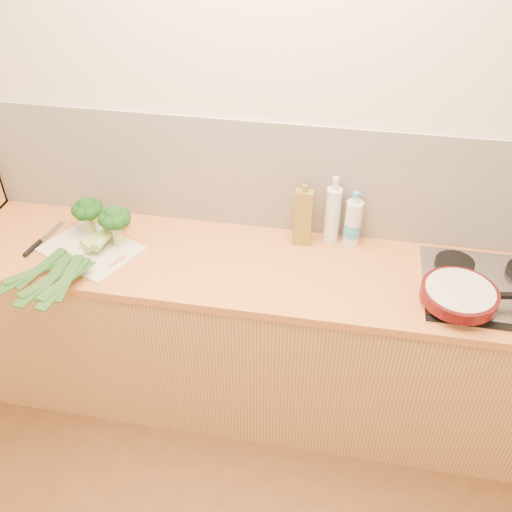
{
  "coord_description": "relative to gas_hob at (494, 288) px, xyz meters",
  "views": [
    {
      "loc": [
        0.36,
        -0.74,
        2.47
      ],
      "look_at": [
        0.03,
        1.1,
        1.02
      ],
      "focal_mm": 40.0,
      "sensor_mm": 36.0,
      "label": 1
    }
  ],
  "objects": [
    {
      "name": "leek_back",
      "position": [
        -1.7,
        -0.1,
        0.06
      ],
      "size": [
        0.15,
        0.69,
        0.04
      ],
      "rotation": [
        0.0,
        0.0,
        -0.12
      ],
      "color": "white",
      "rests_on": "chopping_board"
    },
    {
      "name": "amber_bottle",
      "position": [
        -0.84,
        0.21,
        0.08
      ],
      "size": [
        0.06,
        0.06,
        0.24
      ],
      "color": "brown",
      "rests_on": "counter"
    },
    {
      "name": "room_shell",
      "position": [
        -1.02,
        0.29,
        0.26
      ],
      "size": [
        3.5,
        3.5,
        3.5
      ],
      "color": "beige",
      "rests_on": "ground"
    },
    {
      "name": "gas_hob",
      "position": [
        0.0,
        0.0,
        0.0
      ],
      "size": [
        0.58,
        0.5,
        0.04
      ],
      "color": "silver",
      "rests_on": "counter"
    },
    {
      "name": "counter",
      "position": [
        -1.02,
        0.0,
        -0.46
      ],
      "size": [
        3.2,
        0.62,
        0.9
      ],
      "color": "tan",
      "rests_on": "ground"
    },
    {
      "name": "chopping_board",
      "position": [
        -1.76,
        -0.04,
        -0.01
      ],
      "size": [
        0.5,
        0.44,
        0.01
      ],
      "primitive_type": "cube",
      "rotation": [
        0.0,
        0.0,
        -0.42
      ],
      "color": "beige",
      "rests_on": "counter"
    },
    {
      "name": "chefs_knife",
      "position": [
        -2.02,
        -0.05,
        -0.01
      ],
      "size": [
        0.07,
        0.3,
        0.02
      ],
      "rotation": [
        0.0,
        0.0,
        -0.15
      ],
      "color": "silver",
      "rests_on": "counter"
    },
    {
      "name": "leek_front",
      "position": [
        -1.79,
        -0.05,
        0.02
      ],
      "size": [
        0.37,
        0.62,
        0.04
      ],
      "rotation": [
        0.0,
        0.0,
        -0.51
      ],
      "color": "white",
      "rests_on": "chopping_board"
    },
    {
      "name": "glass_bottle",
      "position": [
        -0.7,
        0.24,
        0.13
      ],
      "size": [
        0.07,
        0.07,
        0.33
      ],
      "color": "silver",
      "rests_on": "counter"
    },
    {
      "name": "skillet",
      "position": [
        -0.16,
        -0.13,
        0.05
      ],
      "size": [
        0.44,
        0.3,
        0.05
      ],
      "rotation": [
        0.0,
        0.0,
        0.15
      ],
      "color": "#4C0C0D",
      "rests_on": "gas_hob"
    },
    {
      "name": "broccoli_left",
      "position": [
        -1.81,
        0.08,
        0.13
      ],
      "size": [
        0.14,
        0.15,
        0.19
      ],
      "color": "#A4B469",
      "rests_on": "chopping_board"
    },
    {
      "name": "broccoli_right",
      "position": [
        -1.65,
        0.02,
        0.14
      ],
      "size": [
        0.15,
        0.15,
        0.2
      ],
      "color": "#A4B469",
      "rests_on": "chopping_board"
    },
    {
      "name": "leek_mid",
      "position": [
        -1.75,
        -0.09,
        0.04
      ],
      "size": [
        0.24,
        0.68,
        0.04
      ],
      "rotation": [
        0.0,
        0.0,
        -0.28
      ],
      "color": "white",
      "rests_on": "chopping_board"
    },
    {
      "name": "water_bottle",
      "position": [
        -0.6,
        0.23,
        0.09
      ],
      "size": [
        0.08,
        0.08,
        0.25
      ],
      "color": "silver",
      "rests_on": "counter"
    },
    {
      "name": "oil_tin",
      "position": [
        -0.83,
        0.2,
        0.13
      ],
      "size": [
        0.08,
        0.05,
        0.31
      ],
      "color": "olive",
      "rests_on": "counter"
    }
  ]
}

